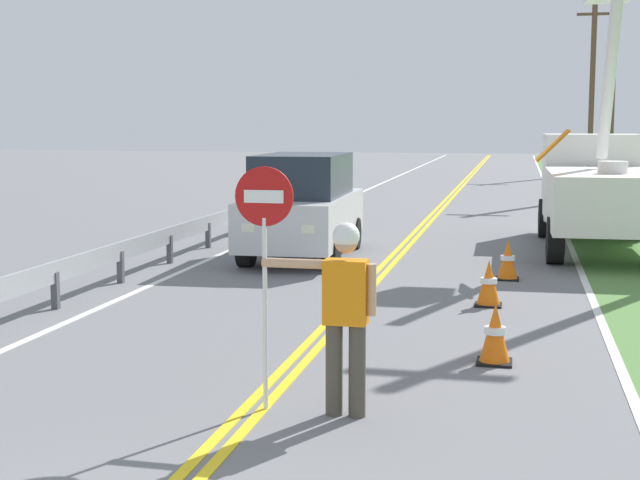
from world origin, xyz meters
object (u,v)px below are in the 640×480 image
object	(u,v)px
flagger_worker	(345,306)
utility_pole_far	(592,86)
oncoming_suv_nearest	(303,205)
traffic_cone_mid	(489,284)
traffic_cone_lead	(495,335)
traffic_cone_tail	(508,261)
stop_sign_paddle	(264,233)
utility_pole_mid	(612,83)
utility_bucket_truck	(599,183)

from	to	relation	value
flagger_worker	utility_pole_far	size ratio (longest dim) A/B	0.21
oncoming_suv_nearest	traffic_cone_mid	size ratio (longest dim) A/B	6.65
utility_pole_far	traffic_cone_lead	world-z (taller)	utility_pole_far
oncoming_suv_nearest	traffic_cone_tail	size ratio (longest dim) A/B	6.65
flagger_worker	traffic_cone_lead	xyz separation A→B (m)	(1.33, 2.22, -0.71)
flagger_worker	traffic_cone_lead	distance (m)	2.68
stop_sign_paddle	utility_pole_mid	size ratio (longest dim) A/B	0.29
utility_pole_mid	flagger_worker	bearing A→B (deg)	-99.89
utility_bucket_truck	traffic_cone_mid	world-z (taller)	utility_bucket_truck
traffic_cone_tail	oncoming_suv_nearest	bearing A→B (deg)	155.27
oncoming_suv_nearest	traffic_cone_lead	size ratio (longest dim) A/B	6.65
oncoming_suv_nearest	flagger_worker	bearing A→B (deg)	-74.66
oncoming_suv_nearest	traffic_cone_mid	xyz separation A→B (m)	(3.87, -4.33, -0.72)
utility_pole_mid	traffic_cone_tail	world-z (taller)	utility_pole_mid
utility_bucket_truck	traffic_cone_mid	bearing A→B (deg)	-106.74
utility_bucket_truck	traffic_cone_tail	distance (m)	5.08
stop_sign_paddle	utility_bucket_truck	size ratio (longest dim) A/B	0.34
oncoming_suv_nearest	utility_pole_far	world-z (taller)	utility_pole_far
utility_bucket_truck	traffic_cone_lead	world-z (taller)	utility_bucket_truck
traffic_cone_tail	utility_pole_mid	bearing A→B (deg)	80.11
flagger_worker	utility_pole_mid	xyz separation A→B (m)	(4.80, 27.52, 3.13)
flagger_worker	traffic_cone_tail	distance (m)	8.17
stop_sign_paddle	traffic_cone_tail	size ratio (longest dim) A/B	3.33
utility_bucket_truck	traffic_cone_tail	world-z (taller)	utility_bucket_truck
utility_pole_far	traffic_cone_tail	bearing A→B (deg)	-96.28
stop_sign_paddle	utility_pole_far	world-z (taller)	utility_pole_far
utility_bucket_truck	utility_pole_mid	world-z (taller)	utility_pole_mid
utility_pole_far	traffic_cone_mid	world-z (taller)	utility_pole_far
traffic_cone_lead	traffic_cone_tail	distance (m)	5.80
flagger_worker	utility_bucket_truck	distance (m)	13.03
traffic_cone_lead	traffic_cone_tail	world-z (taller)	same
utility_pole_mid	traffic_cone_tail	xyz separation A→B (m)	(-3.40, -19.50, -3.84)
oncoming_suv_nearest	traffic_cone_lead	bearing A→B (deg)	-62.25
stop_sign_paddle	utility_pole_mid	bearing A→B (deg)	78.56
flagger_worker	stop_sign_paddle	xyz separation A→B (m)	(-0.77, 0.01, 0.66)
utility_pole_far	flagger_worker	bearing A→B (deg)	-96.97
flagger_worker	traffic_cone_mid	distance (m)	5.75
utility_pole_mid	utility_pole_far	bearing A→B (deg)	88.53
utility_bucket_truck	traffic_cone_lead	distance (m)	10.63
oncoming_suv_nearest	utility_pole_mid	size ratio (longest dim) A/B	0.58
traffic_cone_mid	utility_bucket_truck	bearing A→B (deg)	73.26
stop_sign_paddle	oncoming_suv_nearest	world-z (taller)	stop_sign_paddle
flagger_worker	traffic_cone_tail	size ratio (longest dim) A/B	2.61
traffic_cone_lead	traffic_cone_tail	xyz separation A→B (m)	(0.07, 5.80, 0.00)
oncoming_suv_nearest	traffic_cone_tail	world-z (taller)	oncoming_suv_nearest
oncoming_suv_nearest	utility_pole_far	distance (m)	33.62
traffic_cone_tail	flagger_worker	bearing A→B (deg)	-99.89
flagger_worker	traffic_cone_lead	size ratio (longest dim) A/B	2.61
oncoming_suv_nearest	utility_pole_far	bearing A→B (deg)	76.33
flagger_worker	traffic_cone_lead	bearing A→B (deg)	59.10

